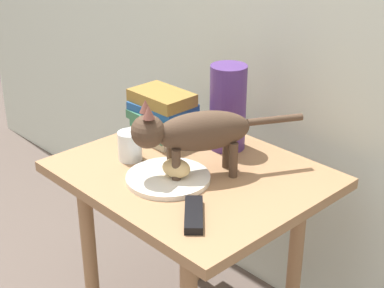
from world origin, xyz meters
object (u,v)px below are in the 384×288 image
candle_jar (130,147)px  tv_remote (194,215)px  book_stack (162,115)px  side_table (192,200)px  plate (169,178)px  green_vase (228,107)px  cat (193,132)px  bread_roll (176,168)px

candle_jar → tv_remote: candle_jar is taller
book_stack → candle_jar: (0.05, -0.17, -0.04)m
side_table → plate: bearing=-88.1°
green_vase → tv_remote: bearing=-57.7°
green_vase → candle_jar: green_vase is taller
side_table → cat: size_ratio=1.63×
plate → green_vase: green_vase is taller
cat → green_vase: 0.21m
plate → green_vase: size_ratio=0.89×
tv_remote → green_vase: bearing=166.5°
book_stack → green_vase: size_ratio=0.80×
plate → cat: 0.14m
candle_jar → side_table: bearing=25.7°
cat → tv_remote: bearing=-43.3°
bread_roll → tv_remote: size_ratio=0.53×
book_stack → green_vase: (0.19, 0.10, 0.05)m
plate → cat: cat is taller
side_table → cat: cat is taller
bread_roll → cat: size_ratio=0.19×
candle_jar → tv_remote: (0.36, -0.09, -0.03)m
side_table → bread_roll: bearing=-76.7°
cat → candle_jar: (-0.20, -0.06, -0.09)m
plate → candle_jar: 0.18m
green_vase → candle_jar: 0.31m
cat → bread_roll: bearing=-102.3°
side_table → bread_roll: size_ratio=8.78×
green_vase → candle_jar: size_ratio=3.02×
bread_roll → candle_jar: 0.19m
side_table → plate: 0.14m
candle_jar → bread_roll: bearing=2.3°
side_table → tv_remote: size_ratio=4.68×
green_vase → bread_roll: bearing=-77.9°
plate → book_stack: (-0.23, 0.17, 0.07)m
bread_roll → green_vase: green_vase is taller
bread_roll → book_stack: book_stack is taller
side_table → cat: 0.23m
bread_roll → tv_remote: bread_roll is taller
plate → tv_remote: size_ratio=1.53×
candle_jar → plate: bearing=-2.0°
cat → book_stack: 0.28m
green_vase → side_table: bearing=-78.5°
plate → book_stack: size_ratio=1.11×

